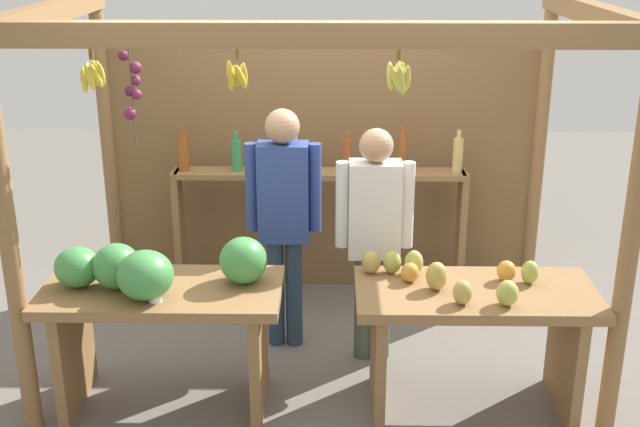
% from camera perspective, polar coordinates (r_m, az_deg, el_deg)
% --- Properties ---
extents(ground_plane, '(12.00, 12.00, 0.00)m').
position_cam_1_polar(ground_plane, '(5.45, 0.03, -9.30)').
color(ground_plane, slate).
rests_on(ground_plane, ground).
extents(market_stall, '(3.31, 2.03, 2.23)m').
position_cam_1_polar(market_stall, '(5.38, 0.05, 5.32)').
color(market_stall, olive).
rests_on(market_stall, ground).
extents(fruit_counter_left, '(1.34, 0.64, 1.02)m').
position_cam_1_polar(fruit_counter_left, '(4.59, -11.47, -5.94)').
color(fruit_counter_left, olive).
rests_on(fruit_counter_left, ground).
extents(fruit_counter_right, '(1.34, 0.64, 0.91)m').
position_cam_1_polar(fruit_counter_right, '(4.61, 10.69, -7.27)').
color(fruit_counter_right, olive).
rests_on(fruit_counter_right, ground).
extents(bottle_shelf_unit, '(2.13, 0.22, 1.33)m').
position_cam_1_polar(bottle_shelf_unit, '(5.78, -0.13, 1.13)').
color(bottle_shelf_unit, olive).
rests_on(bottle_shelf_unit, ground).
extents(vendor_man, '(0.48, 0.22, 1.61)m').
position_cam_1_polar(vendor_man, '(5.08, -2.61, 0.37)').
color(vendor_man, '#263B51').
rests_on(vendor_man, ground).
extents(vendor_woman, '(0.48, 0.21, 1.53)m').
position_cam_1_polar(vendor_woman, '(4.94, 3.90, -0.91)').
color(vendor_woman, '#405240').
rests_on(vendor_woman, ground).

